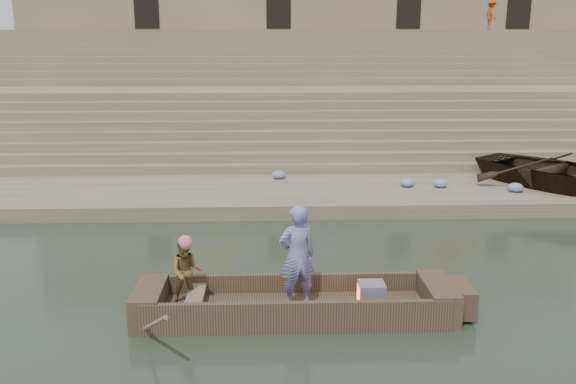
{
  "coord_description": "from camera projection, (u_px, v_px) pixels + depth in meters",
  "views": [
    {
      "loc": [
        -2.66,
        -9.72,
        4.8
      ],
      "look_at": [
        -2.2,
        3.67,
        1.4
      ],
      "focal_mm": 37.84,
      "sensor_mm": 36.0,
      "label": 1
    }
  ],
  "objects": [
    {
      "name": "main_rowboat",
      "position": [
        295.0,
        311.0,
        10.75
      ],
      "size": [
        5.0,
        1.3,
        0.22
      ],
      "primitive_type": "cube",
      "color": "brown",
      "rests_on": "ground"
    },
    {
      "name": "rowing_man",
      "position": [
        187.0,
        272.0,
        10.66
      ],
      "size": [
        0.64,
        0.53,
        1.2
      ],
      "primitive_type": "imported",
      "rotation": [
        0.0,
        0.0,
        0.13
      ],
      "color": "#287A2B",
      "rests_on": "main_rowboat"
    },
    {
      "name": "ground",
      "position": [
        419.0,
        319.0,
        10.69
      ],
      "size": [
        120.0,
        120.0,
        0.0
      ],
      "primitive_type": "plane",
      "color": "#2B3528",
      "rests_on": "ground"
    },
    {
      "name": "beached_rowboat",
      "position": [
        558.0,
        171.0,
        18.33
      ],
      "size": [
        5.8,
        6.07,
        1.02
      ],
      "primitive_type": "imported",
      "rotation": [
        0.0,
        0.0,
        0.65
      ],
      "color": "#2D2116",
      "rests_on": "lower_landing"
    },
    {
      "name": "pedestrian",
      "position": [
        491.0,
        15.0,
        30.86
      ],
      "size": [
        0.57,
        0.99,
        1.53
      ],
      "primitive_type": "imported",
      "rotation": [
        0.0,
        0.0,
        1.57
      ],
      "color": "#A8451C",
      "rests_on": "upper_landing"
    },
    {
      "name": "television",
      "position": [
        371.0,
        294.0,
        10.72
      ],
      "size": [
        0.46,
        0.42,
        0.4
      ],
      "color": "slate",
      "rests_on": "main_rowboat"
    },
    {
      "name": "rowboat_trim",
      "position": [
        307.0,
        301.0,
        10.7
      ],
      "size": [
        6.04,
        2.63,
        1.87
      ],
      "color": "brown",
      "rests_on": "ground"
    },
    {
      "name": "ghat_steps",
      "position": [
        327.0,
        108.0,
        26.9
      ],
      "size": [
        32.0,
        11.0,
        5.2
      ],
      "color": "gray",
      "rests_on": "ground"
    },
    {
      "name": "upper_landing",
      "position": [
        317.0,
        82.0,
        31.84
      ],
      "size": [
        32.0,
        3.0,
        5.2
      ],
      "primitive_type": "cube",
      "color": "gray",
      "rests_on": "ground"
    },
    {
      "name": "lower_landing",
      "position": [
        355.0,
        195.0,
        18.39
      ],
      "size": [
        32.0,
        4.0,
        0.4
      ],
      "primitive_type": "cube",
      "color": "gray",
      "rests_on": "ground"
    },
    {
      "name": "building_wall",
      "position": [
        312.0,
        24.0,
        34.98
      ],
      "size": [
        32.0,
        5.07,
        11.2
      ],
      "color": "tan",
      "rests_on": "ground"
    },
    {
      "name": "cloth_bundles",
      "position": [
        465.0,
        181.0,
        18.72
      ],
      "size": [
        13.36,
        2.43,
        0.26
      ],
      "color": "#3F5999",
      "rests_on": "lower_landing"
    },
    {
      "name": "standing_man",
      "position": [
        297.0,
        256.0,
        10.5
      ],
      "size": [
        0.77,
        0.61,
        1.83
      ],
      "primitive_type": "imported",
      "rotation": [
        0.0,
        0.0,
        3.43
      ],
      "color": "navy",
      "rests_on": "main_rowboat"
    },
    {
      "name": "mid_landing",
      "position": [
        331.0,
        122.0,
        25.36
      ],
      "size": [
        32.0,
        3.0,
        2.8
      ],
      "primitive_type": "cube",
      "color": "gray",
      "rests_on": "ground"
    }
  ]
}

